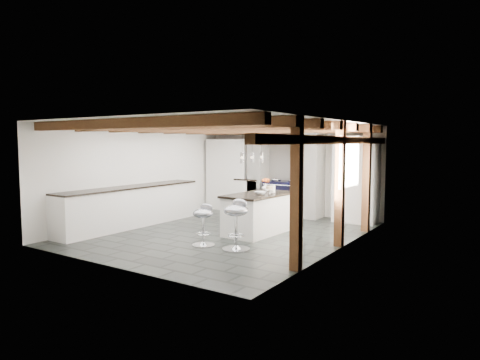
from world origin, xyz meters
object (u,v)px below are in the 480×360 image
Objects in this scene: range_cooker at (284,198)px; bar_stool_far at (204,220)px; bar_stool_near at (236,219)px; kitchen_island at (259,213)px.

range_cooker is 3.86m from bar_stool_far.
kitchen_island is at bearing 108.18° from bar_stool_near.
bar_stool_near is (1.01, -3.77, 0.10)m from range_cooker.
bar_stool_near is at bearing -75.01° from range_cooker.
range_cooker is 1.10× the size of bar_stool_near.
range_cooker is at bearing 107.66° from bar_stool_near.
range_cooker is at bearing 89.70° from bar_stool_far.
kitchen_island is at bearing -75.34° from range_cooker.
kitchen_island is 1.57m from bar_stool_far.
range_cooker is at bearing 107.49° from kitchen_island.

